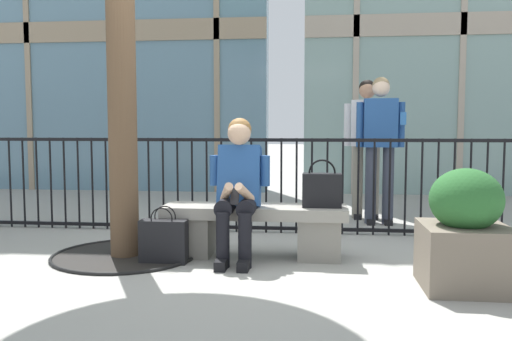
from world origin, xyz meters
TOP-DOWN VIEW (x-y plane):
  - ground_plane at (0.00, 0.00)m, footprint 60.00×60.00m
  - stone_bench at (0.00, 0.00)m, footprint 1.60×0.44m
  - seated_person_with_phone at (-0.13, -0.13)m, footprint 0.52×0.66m
  - handbag_on_bench at (0.58, -0.01)m, footprint 0.33×0.16m
  - shopping_bag at (-0.73, -0.31)m, footprint 0.39×0.15m
  - bystander_at_railing at (1.14, 2.10)m, footprint 0.55×0.44m
  - bystander_further_back at (1.27, 1.75)m, footprint 0.55×0.27m
  - plaza_railing at (0.00, 1.07)m, footprint 8.11×0.04m
  - planter at (1.57, -0.75)m, footprint 0.59×0.59m

SIDE VIEW (x-z plane):
  - ground_plane at x=0.00m, z-range 0.00..0.00m
  - shopping_bag at x=-0.73m, z-range -0.05..0.43m
  - stone_bench at x=0.00m, z-range 0.05..0.50m
  - planter at x=1.57m, z-range -0.03..0.82m
  - plaza_railing at x=0.00m, z-range 0.01..1.02m
  - handbag_on_bench at x=0.58m, z-range 0.40..0.81m
  - seated_person_with_phone at x=-0.13m, z-range 0.04..1.26m
  - bystander_at_railing at x=1.14m, z-range 0.15..1.86m
  - bystander_further_back at x=1.27m, z-range 0.15..1.86m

